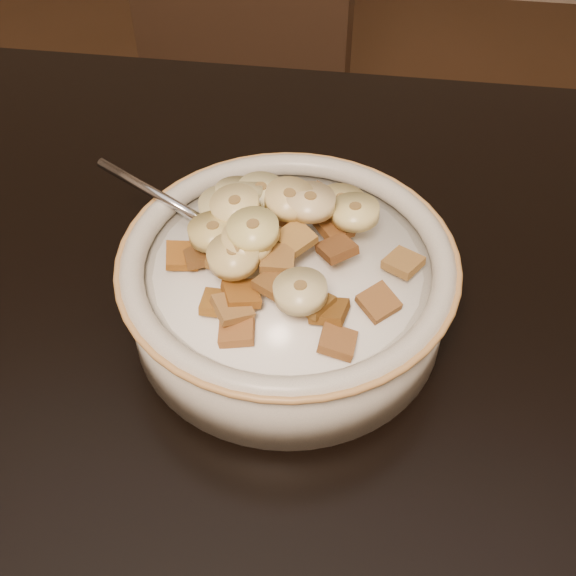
# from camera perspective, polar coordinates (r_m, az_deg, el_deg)

# --- Properties ---
(table) EXTENTS (1.40, 0.90, 0.04)m
(table) POSITION_cam_1_polar(r_m,az_deg,el_deg) (0.45, -12.14, -15.82)
(table) COLOR black
(table) RESTS_ON floor
(chair) EXTENTS (0.44, 0.44, 0.86)m
(chair) POSITION_cam_1_polar(r_m,az_deg,el_deg) (1.20, -5.10, 11.64)
(chair) COLOR #312015
(chair) RESTS_ON floor
(cereal_bowl) EXTENTS (0.20, 0.20, 0.05)m
(cereal_bowl) POSITION_cam_1_polar(r_m,az_deg,el_deg) (0.47, 0.00, -0.45)
(cereal_bowl) COLOR beige
(cereal_bowl) RESTS_ON table
(milk) EXTENTS (0.17, 0.17, 0.00)m
(milk) POSITION_cam_1_polar(r_m,az_deg,el_deg) (0.45, 0.00, 1.63)
(milk) COLOR white
(milk) RESTS_ON cereal_bowl
(spoon) EXTENTS (0.06, 0.05, 0.01)m
(spoon) POSITION_cam_1_polar(r_m,az_deg,el_deg) (0.46, -3.47, 3.50)
(spoon) COLOR #AAACB1
(spoon) RESTS_ON cereal_bowl
(cereal_square_0) EXTENTS (0.02, 0.02, 0.01)m
(cereal_square_0) POSITION_cam_1_polar(r_m,az_deg,el_deg) (0.43, -0.84, 2.34)
(cereal_square_0) COLOR brown
(cereal_square_0) RESTS_ON milk
(cereal_square_1) EXTENTS (0.03, 0.03, 0.01)m
(cereal_square_1) POSITION_cam_1_polar(r_m,az_deg,el_deg) (0.44, 0.59, 3.96)
(cereal_square_1) COLOR olive
(cereal_square_1) RESTS_ON milk
(cereal_square_2) EXTENTS (0.03, 0.03, 0.01)m
(cereal_square_2) POSITION_cam_1_polar(r_m,az_deg,el_deg) (0.44, 3.88, 3.12)
(cereal_square_2) COLOR brown
(cereal_square_2) RESTS_ON milk
(cereal_square_3) EXTENTS (0.03, 0.03, 0.01)m
(cereal_square_3) POSITION_cam_1_polar(r_m,az_deg,el_deg) (0.49, 3.70, 6.75)
(cereal_square_3) COLOR #925A19
(cereal_square_3) RESTS_ON milk
(cereal_square_4) EXTENTS (0.02, 0.02, 0.01)m
(cereal_square_4) POSITION_cam_1_polar(r_m,az_deg,el_deg) (0.42, 3.27, -1.84)
(cereal_square_4) COLOR brown
(cereal_square_4) RESTS_ON milk
(cereal_square_5) EXTENTS (0.03, 0.03, 0.01)m
(cereal_square_5) POSITION_cam_1_polar(r_m,az_deg,el_deg) (0.42, 1.95, -1.14)
(cereal_square_5) COLOR brown
(cereal_square_5) RESTS_ON milk
(cereal_square_6) EXTENTS (0.03, 0.03, 0.01)m
(cereal_square_6) POSITION_cam_1_polar(r_m,az_deg,el_deg) (0.48, 4.35, 5.68)
(cereal_square_6) COLOR brown
(cereal_square_6) RESTS_ON milk
(cereal_square_7) EXTENTS (0.03, 0.03, 0.01)m
(cereal_square_7) POSITION_cam_1_polar(r_m,az_deg,el_deg) (0.43, 7.17, -1.14)
(cereal_square_7) COLOR brown
(cereal_square_7) RESTS_ON milk
(cereal_square_8) EXTENTS (0.03, 0.03, 0.01)m
(cereal_square_8) POSITION_cam_1_polar(r_m,az_deg,el_deg) (0.47, 3.81, 5.97)
(cereal_square_8) COLOR brown
(cereal_square_8) RESTS_ON milk
(cereal_square_9) EXTENTS (0.03, 0.03, 0.01)m
(cereal_square_9) POSITION_cam_1_polar(r_m,az_deg,el_deg) (0.42, -1.00, 0.41)
(cereal_square_9) COLOR brown
(cereal_square_9) RESTS_ON milk
(cereal_square_10) EXTENTS (0.03, 0.03, 0.01)m
(cereal_square_10) POSITION_cam_1_polar(r_m,az_deg,el_deg) (0.45, -6.92, 2.59)
(cereal_square_10) COLOR brown
(cereal_square_10) RESTS_ON milk
(cereal_square_11) EXTENTS (0.03, 0.03, 0.01)m
(cereal_square_11) POSITION_cam_1_polar(r_m,az_deg,el_deg) (0.49, 3.23, 6.67)
(cereal_square_11) COLOR brown
(cereal_square_11) RESTS_ON milk
(cereal_square_12) EXTENTS (0.02, 0.02, 0.01)m
(cereal_square_12) POSITION_cam_1_polar(r_m,az_deg,el_deg) (0.47, -0.64, 5.89)
(cereal_square_12) COLOR brown
(cereal_square_12) RESTS_ON milk
(cereal_square_13) EXTENTS (0.03, 0.03, 0.01)m
(cereal_square_13) POSITION_cam_1_polar(r_m,az_deg,el_deg) (0.46, 3.69, 4.82)
(cereal_square_13) COLOR brown
(cereal_square_13) RESTS_ON milk
(cereal_square_14) EXTENTS (0.03, 0.03, 0.01)m
(cereal_square_14) POSITION_cam_1_polar(r_m,az_deg,el_deg) (0.47, -0.51, 6.35)
(cereal_square_14) COLOR #985622
(cereal_square_14) RESTS_ON milk
(cereal_square_15) EXTENTS (0.02, 0.02, 0.01)m
(cereal_square_15) POSITION_cam_1_polar(r_m,az_deg,el_deg) (0.48, -3.07, 6.14)
(cereal_square_15) COLOR brown
(cereal_square_15) RESTS_ON milk
(cereal_square_16) EXTENTS (0.02, 0.02, 0.01)m
(cereal_square_16) POSITION_cam_1_polar(r_m,az_deg,el_deg) (0.41, 3.93, -4.26)
(cereal_square_16) COLOR brown
(cereal_square_16) RESTS_ON milk
(cereal_square_17) EXTENTS (0.02, 0.02, 0.01)m
(cereal_square_17) POSITION_cam_1_polar(r_m,az_deg,el_deg) (0.48, -5.77, 5.70)
(cereal_square_17) COLOR brown
(cereal_square_17) RESTS_ON milk
(cereal_square_18) EXTENTS (0.03, 0.03, 0.01)m
(cereal_square_18) POSITION_cam_1_polar(r_m,az_deg,el_deg) (0.48, -3.33, 6.28)
(cereal_square_18) COLOR brown
(cereal_square_18) RESTS_ON milk
(cereal_square_19) EXTENTS (0.03, 0.03, 0.01)m
(cereal_square_19) POSITION_cam_1_polar(r_m,az_deg,el_deg) (0.49, -5.15, 6.35)
(cereal_square_19) COLOR #9C592D
(cereal_square_19) RESTS_ON milk
(cereal_square_20) EXTENTS (0.03, 0.03, 0.01)m
(cereal_square_20) POSITION_cam_1_polar(r_m,az_deg,el_deg) (0.49, 2.64, 7.06)
(cereal_square_20) COLOR brown
(cereal_square_20) RESTS_ON milk
(cereal_square_21) EXTENTS (0.03, 0.03, 0.01)m
(cereal_square_21) POSITION_cam_1_polar(r_m,az_deg,el_deg) (0.50, -3.04, 7.02)
(cereal_square_21) COLOR brown
(cereal_square_21) RESTS_ON milk
(cereal_square_22) EXTENTS (0.03, 0.03, 0.01)m
(cereal_square_22) POSITION_cam_1_polar(r_m,az_deg,el_deg) (0.42, -4.40, -1.54)
(cereal_square_22) COLOR brown
(cereal_square_22) RESTS_ON milk
(cereal_square_23) EXTENTS (0.03, 0.03, 0.01)m
(cereal_square_23) POSITION_cam_1_polar(r_m,az_deg,el_deg) (0.44, -4.80, 2.24)
(cereal_square_23) COLOR #9B6725
(cereal_square_23) RESTS_ON milk
(cereal_square_24) EXTENTS (0.02, 0.02, 0.01)m
(cereal_square_24) POSITION_cam_1_polar(r_m,az_deg,el_deg) (0.46, -8.37, 2.54)
(cereal_square_24) COLOR #995218
(cereal_square_24) RESTS_ON milk
(cereal_square_25) EXTENTS (0.03, 0.03, 0.01)m
(cereal_square_25) POSITION_cam_1_polar(r_m,az_deg,el_deg) (0.42, -3.73, -0.48)
(cereal_square_25) COLOR #914A17
(cereal_square_25) RESTS_ON milk
(cereal_square_26) EXTENTS (0.03, 0.03, 0.01)m
(cereal_square_26) POSITION_cam_1_polar(r_m,az_deg,el_deg) (0.45, 9.09, 1.99)
(cereal_square_26) COLOR olive
(cereal_square_26) RESTS_ON milk
(cereal_square_27) EXTENTS (0.02, 0.02, 0.01)m
(cereal_square_27) POSITION_cam_1_polar(r_m,az_deg,el_deg) (0.41, -4.08, -3.41)
(cereal_square_27) COLOR brown
(cereal_square_27) RESTS_ON milk
(cereal_square_28) EXTENTS (0.02, 0.02, 0.01)m
(cereal_square_28) POSITION_cam_1_polar(r_m,az_deg,el_deg) (0.43, -5.50, -1.18)
(cereal_square_28) COLOR #95661E
(cereal_square_28) RESTS_ON milk
(banana_slice_0) EXTENTS (0.04, 0.04, 0.01)m
(banana_slice_0) POSITION_cam_1_polar(r_m,az_deg,el_deg) (0.48, -2.14, 7.60)
(banana_slice_0) COLOR #F4EBA3
(banana_slice_0) RESTS_ON milk
(banana_slice_1) EXTENTS (0.04, 0.04, 0.01)m
(banana_slice_1) POSITION_cam_1_polar(r_m,az_deg,el_deg) (0.46, 5.30, 6.00)
(banana_slice_1) COLOR #E1CC75
(banana_slice_1) RESTS_ON milk
(banana_slice_2) EXTENTS (0.03, 0.03, 0.01)m
(banana_slice_2) POSITION_cam_1_polar(r_m,az_deg,el_deg) (0.43, -2.77, 4.61)
(banana_slice_2) COLOR #DBC76E
(banana_slice_2) RESTS_ON milk
(banana_slice_3) EXTENTS (0.04, 0.04, 0.01)m
(banana_slice_3) POSITION_cam_1_polar(r_m,az_deg,el_deg) (0.41, 0.97, -0.25)
(banana_slice_3) COLOR beige
(banana_slice_3) RESTS_ON milk
(banana_slice_4) EXTENTS (0.04, 0.04, 0.01)m
(banana_slice_4) POSITION_cam_1_polar(r_m,az_deg,el_deg) (0.44, -5.92, 4.47)
(banana_slice_4) COLOR tan
(banana_slice_4) RESTS_ON milk
(banana_slice_5) EXTENTS (0.04, 0.04, 0.01)m
(banana_slice_5) POSITION_cam_1_polar(r_m,az_deg,el_deg) (0.45, 0.13, 7.04)
(banana_slice_5) COLOR #E0C372
(banana_slice_5) RESTS_ON milk
(banana_slice_6) EXTENTS (0.04, 0.04, 0.01)m
(banana_slice_6) POSITION_cam_1_polar(r_m,az_deg,el_deg) (0.43, -3.26, 3.66)
(banana_slice_6) COLOR tan
(banana_slice_6) RESTS_ON milk
(banana_slice_7) EXTENTS (0.04, 0.04, 0.01)m
(banana_slice_7) POSITION_cam_1_polar(r_m,az_deg,el_deg) (0.42, -4.33, 2.56)
(banana_slice_7) COLOR #E0C373
(banana_slice_7) RESTS_ON milk
(banana_slice_8) EXTENTS (0.04, 0.04, 0.02)m
(banana_slice_8) POSITION_cam_1_polar(r_m,az_deg,el_deg) (0.45, -4.21, 6.49)
(banana_slice_8) COLOR #F7DC79
(banana_slice_8) RESTS_ON milk
(banana_slice_9) EXTENTS (0.04, 0.04, 0.01)m
(banana_slice_9) POSITION_cam_1_polar(r_m,az_deg,el_deg) (0.47, 4.26, 6.73)
(banana_slice_9) COLOR #EBCA85
(banana_slice_9) RESTS_ON milk
(banana_slice_10) EXTENTS (0.04, 0.04, 0.02)m
(banana_slice_10) POSITION_cam_1_polar(r_m,az_deg,el_deg) (0.48, -3.90, 7.44)
(banana_slice_10) COLOR #E2D085
(banana_slice_10) RESTS_ON milk
(banana_slice_11) EXTENTS (0.04, 0.04, 0.01)m
(banana_slice_11) POSITION_cam_1_polar(r_m,az_deg,el_deg) (0.45, 1.77, 6.82)
(banana_slice_11) COLOR #E4C986
(banana_slice_11) RESTS_ON milk
(banana_slice_12) EXTENTS (0.04, 0.04, 0.01)m
(banana_slice_12) POSITION_cam_1_polar(r_m,az_deg,el_deg) (0.47, -5.19, 6.43)
(banana_slice_12) COLOR beige
(banana_slice_12) RESTS_ON milk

